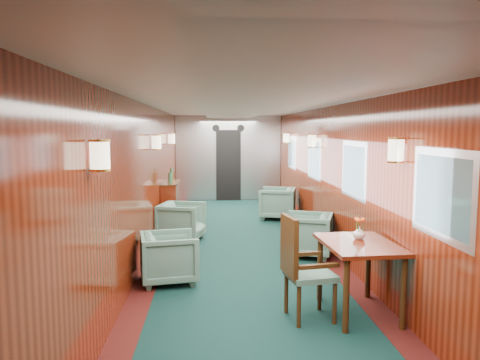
{
  "coord_description": "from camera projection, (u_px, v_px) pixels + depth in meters",
  "views": [
    {
      "loc": [
        -0.49,
        -7.38,
        2.01
      ],
      "look_at": [
        0.0,
        0.56,
        1.15
      ],
      "focal_mm": 35.0,
      "sensor_mm": 36.0,
      "label": 1
    }
  ],
  "objects": [
    {
      "name": "wall_sconces",
      "position": [
        240.0,
        143.0,
        7.94
      ],
      "size": [
        2.97,
        7.97,
        0.25
      ],
      "color": "beige",
      "rests_on": "ground"
    },
    {
      "name": "credenza",
      "position": [
        171.0,
        204.0,
        9.71
      ],
      "size": [
        0.33,
        1.04,
        1.21
      ],
      "color": "#631E0D",
      "rests_on": "ground"
    },
    {
      "name": "bulkhead",
      "position": [
        228.0,
        159.0,
        13.31
      ],
      "size": [
        2.98,
        0.17,
        2.39
      ],
      "color": "#B6B8BD",
      "rests_on": "ground"
    },
    {
      "name": "windows_right",
      "position": [
        331.0,
        163.0,
        7.75
      ],
      "size": [
        0.02,
        8.6,
        0.8
      ],
      "color": "silver",
      "rests_on": "ground"
    },
    {
      "name": "flower_vase",
      "position": [
        359.0,
        233.0,
        5.19
      ],
      "size": [
        0.18,
        0.18,
        0.14
      ],
      "primitive_type": "imported",
      "rotation": [
        0.0,
        0.0,
        0.39
      ],
      "color": "beige",
      "rests_on": "dining_table"
    },
    {
      "name": "side_chair",
      "position": [
        301.0,
        264.0,
        4.91
      ],
      "size": [
        0.57,
        0.59,
        1.11
      ],
      "rotation": [
        0.0,
        0.0,
        0.17
      ],
      "color": "#1E473F",
      "rests_on": "ground"
    },
    {
      "name": "armchair_left_far",
      "position": [
        182.0,
        222.0,
        8.48
      ],
      "size": [
        0.92,
        0.91,
        0.7
      ],
      "primitive_type": "imported",
      "rotation": [
        0.0,
        0.0,
        1.33
      ],
      "color": "#1E473F",
      "rests_on": "ground"
    },
    {
      "name": "dining_table",
      "position": [
        359.0,
        254.0,
        5.06
      ],
      "size": [
        0.8,
        1.1,
        0.79
      ],
      "rotation": [
        0.0,
        0.0,
        0.05
      ],
      "color": "#631E0D",
      "rests_on": "ground"
    },
    {
      "name": "armchair_right_far",
      "position": [
        277.0,
        203.0,
        10.54
      ],
      "size": [
        0.94,
        0.93,
        0.71
      ],
      "primitive_type": "imported",
      "rotation": [
        0.0,
        0.0,
        -1.81
      ],
      "color": "#1E473F",
      "rests_on": "ground"
    },
    {
      "name": "room",
      "position": [
        242.0,
        153.0,
        7.39
      ],
      "size": [
        12.0,
        12.1,
        2.4
      ],
      "color": "black",
      "rests_on": "ground"
    },
    {
      "name": "armchair_left_near",
      "position": [
        169.0,
        257.0,
        6.16
      ],
      "size": [
        0.85,
        0.83,
        0.66
      ],
      "primitive_type": "imported",
      "rotation": [
        0.0,
        0.0,
        1.76
      ],
      "color": "#1E473F",
      "rests_on": "ground"
    },
    {
      "name": "armchair_right_near",
      "position": [
        307.0,
        235.0,
        7.44
      ],
      "size": [
        0.95,
        0.94,
        0.69
      ],
      "primitive_type": "imported",
      "rotation": [
        0.0,
        0.0,
        -1.9
      ],
      "color": "#1E473F",
      "rests_on": "ground"
    }
  ]
}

